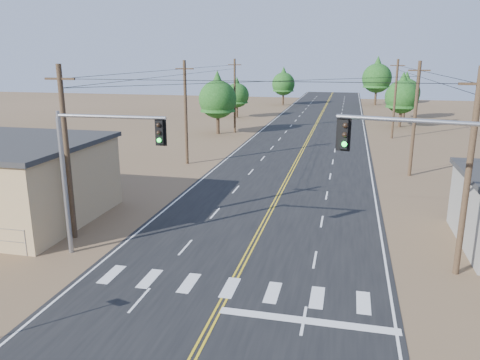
% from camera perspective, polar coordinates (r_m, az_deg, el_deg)
% --- Properties ---
extents(road, '(15.00, 200.00, 0.02)m').
position_cam_1_polar(road, '(42.59, 6.09, 0.71)').
color(road, black).
rests_on(road, ground).
extents(utility_pole_left_near, '(1.80, 0.30, 10.00)m').
position_cam_1_polar(utility_pole_left_near, '(28.19, -20.35, 3.15)').
color(utility_pole_left_near, '#4C3826').
rests_on(utility_pole_left_near, ground).
extents(utility_pole_left_mid, '(1.80, 0.30, 10.00)m').
position_cam_1_polar(utility_pole_left_mid, '(45.99, -6.63, 8.23)').
color(utility_pole_left_mid, '#4C3826').
rests_on(utility_pole_left_mid, ground).
extents(utility_pole_left_far, '(1.80, 0.30, 10.00)m').
position_cam_1_polar(utility_pole_left_far, '(65.08, -0.65, 10.27)').
color(utility_pole_left_far, '#4C3826').
rests_on(utility_pole_left_far, ground).
extents(utility_pole_right_near, '(1.80, 0.30, 10.00)m').
position_cam_1_polar(utility_pole_right_near, '(24.27, 26.08, 0.76)').
color(utility_pole_right_near, '#4C3826').
rests_on(utility_pole_right_near, ground).
extents(utility_pole_right_mid, '(1.80, 0.30, 10.00)m').
position_cam_1_polar(utility_pole_right_mid, '(43.69, 20.52, 7.03)').
color(utility_pole_right_mid, '#4C3826').
rests_on(utility_pole_right_mid, ground).
extents(utility_pole_right_far, '(1.80, 0.30, 10.00)m').
position_cam_1_polar(utility_pole_right_far, '(63.48, 18.37, 9.41)').
color(utility_pole_right_far, '#4C3826').
rests_on(utility_pole_right_far, ground).
extents(signal_mast_left, '(5.91, 0.46, 7.71)m').
position_cam_1_polar(signal_mast_left, '(25.14, -17.65, 2.18)').
color(signal_mast_left, gray).
rests_on(signal_mast_left, ground).
extents(signal_mast_right, '(6.74, 1.82, 8.19)m').
position_cam_1_polar(signal_mast_right, '(19.95, 24.73, -0.61)').
color(signal_mast_right, gray).
rests_on(signal_mast_right, ground).
extents(tree_left_near, '(5.11, 5.11, 8.51)m').
position_cam_1_polar(tree_left_near, '(64.02, -2.75, 10.26)').
color(tree_left_near, '#3F2D1E').
rests_on(tree_left_near, ground).
extents(tree_left_mid, '(4.15, 4.15, 6.91)m').
position_cam_1_polar(tree_left_mid, '(81.35, -0.38, 10.59)').
color(tree_left_mid, '#3F2D1E').
rests_on(tree_left_mid, ground).
extents(tree_left_far, '(4.89, 4.89, 8.15)m').
position_cam_1_polar(tree_left_far, '(102.89, 5.32, 11.86)').
color(tree_left_far, '#3F2D1E').
rests_on(tree_left_far, ground).
extents(tree_right_near, '(4.90, 4.90, 8.17)m').
position_cam_1_polar(tree_right_near, '(74.12, 19.17, 9.94)').
color(tree_right_near, '#3F2D1E').
rests_on(tree_right_near, ground).
extents(tree_right_mid, '(4.75, 4.75, 7.92)m').
position_cam_1_polar(tree_right_mid, '(84.09, 19.55, 10.31)').
color(tree_right_mid, '#3F2D1E').
rests_on(tree_right_mid, ground).
extents(tree_right_far, '(6.21, 6.21, 10.35)m').
position_cam_1_polar(tree_right_far, '(106.64, 16.37, 12.17)').
color(tree_right_far, '#3F2D1E').
rests_on(tree_right_far, ground).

